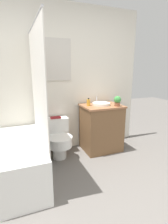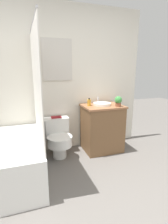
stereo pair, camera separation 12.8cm
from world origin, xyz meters
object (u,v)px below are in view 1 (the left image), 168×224
(sink, at_px, (101,104))
(potted_plant, at_px, (117,101))
(soap_bottle, at_px, (88,102))
(book_on_tank, at_px, (56,117))
(toilet, at_px, (58,138))

(sink, bearing_deg, potted_plant, -42.98)
(soap_bottle, height_order, book_on_tank, soap_bottle)
(soap_bottle, relative_size, potted_plant, 0.77)
(sink, xyz_separation_m, potted_plant, (0.21, -0.19, 0.07))
(sink, bearing_deg, toilet, -179.76)
(sink, relative_size, potted_plant, 2.02)
(toilet, xyz_separation_m, book_on_tank, (-0.00, 0.14, 0.31))
(book_on_tank, bearing_deg, toilet, -90.00)
(soap_bottle, distance_m, potted_plant, 0.49)
(sink, distance_m, book_on_tank, 0.83)
(soap_bottle, bearing_deg, sink, -4.13)
(toilet, height_order, sink, sink)
(toilet, relative_size, sink, 1.81)
(toilet, xyz_separation_m, potted_plant, (1.00, -0.19, 0.59))
(book_on_tank, bearing_deg, potted_plant, -18.11)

